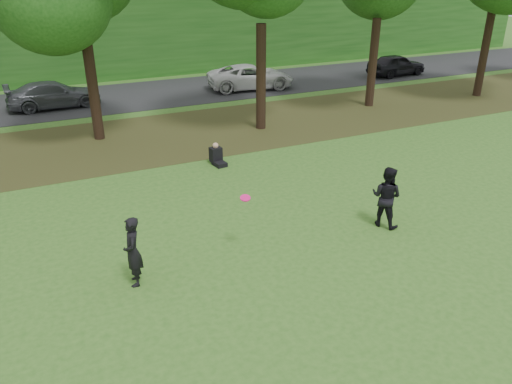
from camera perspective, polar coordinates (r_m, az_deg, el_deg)
ground at (r=11.77m, az=9.03°, el=-11.71°), size 120.00×120.00×0.00m
leaf_litter at (r=22.53m, az=-9.51°, el=6.42°), size 60.00×7.00×0.01m
street at (r=30.05m, az=-13.89°, el=10.63°), size 70.00×7.00×0.02m
far_hedge at (r=35.43m, az=-16.47°, el=16.52°), size 70.00×3.00×5.00m
player_left at (r=11.94m, az=-13.90°, el=-6.64°), size 0.51×0.69×1.72m
player_right at (r=14.61m, az=14.66°, el=-0.53°), size 1.02×1.10×1.80m
parked_cars at (r=28.62m, az=-14.17°, el=11.40°), size 37.82×3.04×1.47m
frisbee at (r=12.56m, az=-1.23°, el=-0.68°), size 0.31×0.30×0.11m
seated_person at (r=18.89m, az=-4.50°, el=4.08°), size 0.51×0.78×0.83m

